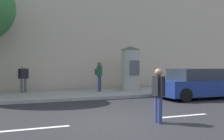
# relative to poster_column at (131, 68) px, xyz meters

# --- Properties ---
(ground_plane) EXTENTS (80.00, 80.00, 0.00)m
(ground_plane) POSITION_rel_poster_column_xyz_m (-4.12, -7.53, -1.52)
(ground_plane) COLOR #232326
(sidewalk_curb) EXTENTS (36.00, 4.00, 0.15)m
(sidewalk_curb) POSITION_rel_poster_column_xyz_m (-4.12, -0.53, -1.44)
(sidewalk_curb) COLOR gray
(sidewalk_curb) RESTS_ON ground_plane
(lane_markings) EXTENTS (25.80, 0.16, 0.01)m
(lane_markings) POSITION_rel_poster_column_xyz_m (-4.12, -7.53, -1.52)
(lane_markings) COLOR silver
(lane_markings) RESTS_ON ground_plane
(building_backdrop) EXTENTS (36.00, 5.00, 8.32)m
(building_backdrop) POSITION_rel_poster_column_xyz_m (-4.12, 4.47, 2.64)
(building_backdrop) COLOR #B7A893
(building_backdrop) RESTS_ON ground_plane
(poster_column) EXTENTS (1.19, 1.19, 2.70)m
(poster_column) POSITION_rel_poster_column_xyz_m (0.00, 0.00, 0.00)
(poster_column) COLOR #9E9B93
(poster_column) RESTS_ON sidewalk_curb
(pedestrian_in_dark_shirt) EXTENTS (0.28, 0.57, 1.59)m
(pedestrian_in_dark_shirt) POSITION_rel_poster_column_xyz_m (-3.13, -8.17, -0.60)
(pedestrian_in_dark_shirt) COLOR navy
(pedestrian_in_dark_shirt) RESTS_ON ground_plane
(pedestrian_with_bag) EXTENTS (0.58, 0.38, 1.56)m
(pedestrian_with_bag) POSITION_rel_poster_column_xyz_m (-6.22, 0.89, -0.46)
(pedestrian_with_bag) COLOR #4C4C51
(pedestrian_with_bag) RESTS_ON sidewalk_curb
(pedestrian_in_light_jacket) EXTENTS (0.52, 0.56, 1.74)m
(pedestrian_in_light_jacket) POSITION_rel_poster_column_xyz_m (-2.07, -0.07, -0.33)
(pedestrian_in_light_jacket) COLOR navy
(pedestrian_in_light_jacket) RESTS_ON sidewalk_curb
(parked_car_silver) EXTENTS (4.09, 2.05, 1.52)m
(parked_car_silver) POSITION_rel_poster_column_xyz_m (1.77, -3.99, -0.79)
(parked_car_silver) COLOR navy
(parked_car_silver) RESTS_ON ground_plane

